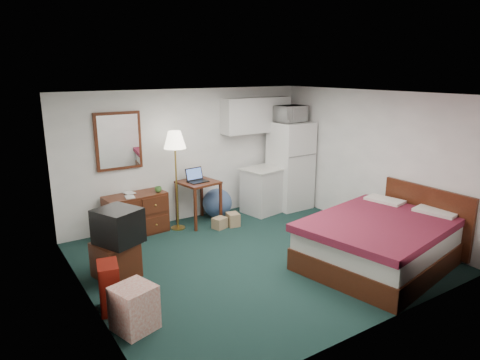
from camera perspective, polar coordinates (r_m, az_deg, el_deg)
floor at (r=6.79m, az=2.16°, el=-10.24°), size 5.00×4.50×0.01m
ceiling at (r=6.17m, az=2.39°, el=11.34°), size 5.00×4.50×0.01m
walls at (r=6.36m, az=2.27°, el=0.03°), size 5.01×4.51×2.50m
mirror at (r=7.66m, az=-15.91°, el=5.03°), size 0.80×0.06×1.00m
upper_cabinets at (r=8.74m, az=2.19°, el=8.66°), size 1.50×0.35×0.70m
headboard at (r=7.49m, az=23.49°, el=-4.53°), size 0.06×1.56×1.00m
dresser at (r=7.79m, az=-13.70°, el=-4.46°), size 1.10×0.57×0.73m
floor_lamp at (r=7.74m, az=-8.49°, el=-0.15°), size 0.50×0.50×1.80m
desk at (r=8.11m, az=-5.53°, el=-2.98°), size 0.74×0.74×0.82m
exercise_ball at (r=8.44m, az=-3.05°, el=-3.09°), size 0.64×0.64×0.58m
kitchen_counter at (r=8.74m, az=3.26°, el=-1.42°), size 0.91×0.75×0.89m
fridge at (r=8.99m, az=6.71°, el=1.97°), size 0.75×0.75×1.80m
bed at (r=6.72m, az=18.11°, el=-7.98°), size 2.47×2.09×0.70m
tv_stand at (r=6.35m, az=-16.24°, el=-10.17°), size 0.63×0.66×0.51m
suitcase at (r=5.52m, az=-17.05°, el=-13.49°), size 0.31×0.42×0.61m
retail_box at (r=5.12m, az=-13.93°, el=-16.22°), size 0.52×0.52×0.52m
file_bin at (r=7.56m, az=-14.04°, el=-7.00°), size 0.41×0.35×0.25m
cardboard_box_a at (r=7.92m, az=-2.72°, el=-5.74°), size 0.29×0.26×0.20m
cardboard_box_b at (r=8.03m, az=-0.94°, el=-5.28°), size 0.25×0.28×0.25m
laptop at (r=7.92m, az=-5.64°, el=0.59°), size 0.39×0.33×0.24m
crt_tv at (r=6.16m, az=-15.95°, el=-5.92°), size 0.72×0.74×0.49m
microwave at (r=8.78m, az=6.76°, el=8.99°), size 0.64×0.41×0.41m
book_a at (r=7.49m, az=-15.10°, el=-1.58°), size 0.15×0.04×0.21m
book_b at (r=7.70m, az=-15.19°, el=-1.07°), size 0.17×0.05×0.23m
mug at (r=7.73m, az=-10.86°, el=-1.16°), size 0.14×0.11×0.13m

